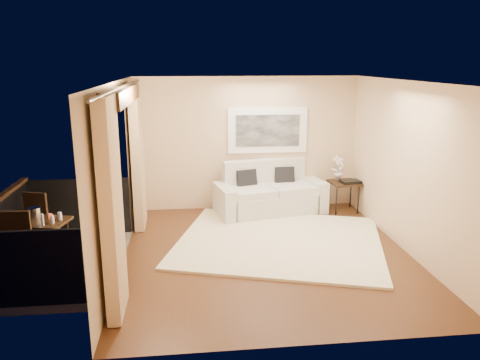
{
  "coord_description": "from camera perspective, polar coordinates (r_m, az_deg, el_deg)",
  "views": [
    {
      "loc": [
        -1.21,
        -6.86,
        3.0
      ],
      "look_at": [
        -0.35,
        0.7,
        1.05
      ],
      "focal_mm": 35.0,
      "sensor_mm": 36.0,
      "label": 1
    }
  ],
  "objects": [
    {
      "name": "curtains",
      "position": [
        7.11,
        -13.57,
        0.44
      ],
      "size": [
        0.16,
        4.8,
        2.64
      ],
      "color": "#D4B082",
      "rests_on": "ground"
    },
    {
      "name": "artwork",
      "position": [
        9.56,
        3.38,
        6.05
      ],
      "size": [
        1.62,
        0.07,
        0.92
      ],
      "color": "white",
      "rests_on": "room_shell"
    },
    {
      "name": "balcony_chair_far",
      "position": [
        8.36,
        -23.2,
        -3.88
      ],
      "size": [
        0.52,
        0.52,
        0.95
      ],
      "rotation": [
        0.0,
        0.0,
        2.83
      ],
      "color": "black",
      "rests_on": "balcony"
    },
    {
      "name": "tray",
      "position": [
        9.64,
        13.3,
        -0.18
      ],
      "size": [
        0.41,
        0.33,
        0.05
      ],
      "primitive_type": "cube",
      "rotation": [
        0.0,
        0.0,
        0.13
      ],
      "color": "black",
      "rests_on": "side_table"
    },
    {
      "name": "room_shell",
      "position": [
        6.93,
        -14.31,
        9.98
      ],
      "size": [
        5.0,
        6.4,
        5.0
      ],
      "color": "white",
      "rests_on": "ground"
    },
    {
      "name": "glass_a",
      "position": [
        7.41,
        -21.93,
        -4.48
      ],
      "size": [
        0.06,
        0.06,
        0.12
      ],
      "primitive_type": "cylinder",
      "color": "white",
      "rests_on": "bistro_table"
    },
    {
      "name": "ice_bucket",
      "position": [
        7.64,
        -23.74,
        -3.81
      ],
      "size": [
        0.18,
        0.18,
        0.2
      ],
      "primitive_type": "cylinder",
      "color": "white",
      "rests_on": "bistro_table"
    },
    {
      "name": "bistro_table",
      "position": [
        7.59,
        -22.48,
        -5.24
      ],
      "size": [
        0.7,
        0.7,
        0.68
      ],
      "rotation": [
        0.0,
        0.0,
        -0.25
      ],
      "color": "black",
      "rests_on": "balcony"
    },
    {
      "name": "vase",
      "position": [
        7.35,
        -22.93,
        -4.49
      ],
      "size": [
        0.04,
        0.04,
        0.18
      ],
      "primitive_type": "cylinder",
      "color": "white",
      "rests_on": "bistro_table"
    },
    {
      "name": "glass_b",
      "position": [
        7.53,
        -21.1,
        -4.13
      ],
      "size": [
        0.06,
        0.06,
        0.12
      ],
      "primitive_type": "cylinder",
      "color": "white",
      "rests_on": "bistro_table"
    },
    {
      "name": "candle",
      "position": [
        7.67,
        -22.11,
        -4.09
      ],
      "size": [
        0.06,
        0.06,
        0.07
      ],
      "primitive_type": "cylinder",
      "color": "red",
      "rests_on": "bistro_table"
    },
    {
      "name": "sofa",
      "position": [
        9.47,
        3.55,
        -1.8
      ],
      "size": [
        2.3,
        1.35,
        1.04
      ],
      "rotation": [
        0.0,
        0.0,
        0.21
      ],
      "color": "silver",
      "rests_on": "floor"
    },
    {
      "name": "orchid",
      "position": [
        9.73,
        11.89,
        1.47
      ],
      "size": [
        0.33,
        0.28,
        0.53
      ],
      "primitive_type": "imported",
      "rotation": [
        0.0,
        0.0,
        0.37
      ],
      "color": "white",
      "rests_on": "side_table"
    },
    {
      "name": "rug",
      "position": [
        8.04,
        4.83,
        -7.42
      ],
      "size": [
        4.07,
        3.78,
        0.04
      ],
      "primitive_type": "cube",
      "rotation": [
        0.0,
        0.0,
        -0.3
      ],
      "color": "#FEF2CC",
      "rests_on": "floor"
    },
    {
      "name": "floor",
      "position": [
        7.58,
        3.28,
        -8.96
      ],
      "size": [
        5.0,
        5.0,
        0.0
      ],
      "primitive_type": "plane",
      "color": "#522F18",
      "rests_on": "ground"
    },
    {
      "name": "balcony",
      "position": [
        7.7,
        -22.0,
        -8.22
      ],
      "size": [
        1.81,
        2.6,
        1.17
      ],
      "color": "#605B56",
      "rests_on": "ground"
    },
    {
      "name": "balcony_chair_near",
      "position": [
        7.04,
        -25.92,
        -7.03
      ],
      "size": [
        0.46,
        0.46,
        1.03
      ],
      "rotation": [
        0.0,
        0.0,
        -0.02
      ],
      "color": "black",
      "rests_on": "balcony"
    },
    {
      "name": "side_table",
      "position": [
        9.71,
        12.61,
        -0.55
      ],
      "size": [
        0.61,
        0.61,
        0.62
      ],
      "rotation": [
        0.0,
        0.0,
        0.09
      ],
      "color": "black",
      "rests_on": "floor"
    }
  ]
}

